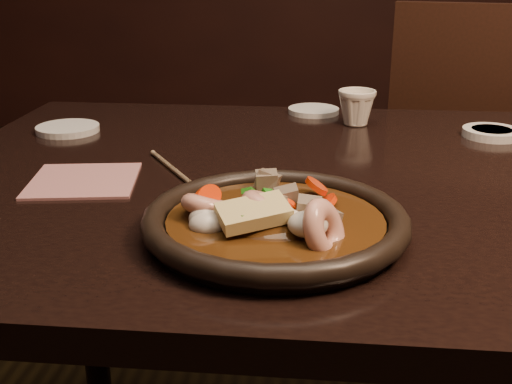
# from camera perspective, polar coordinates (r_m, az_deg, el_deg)

# --- Properties ---
(table) EXTENTS (1.60, 0.90, 0.75)m
(table) POSITION_cam_1_polar(r_m,az_deg,el_deg) (1.02, 16.33, -2.85)
(table) COLOR black
(table) RESTS_ON floor
(chair) EXTENTS (0.54, 0.54, 0.96)m
(chair) POSITION_cam_1_polar(r_m,az_deg,el_deg) (1.76, 18.83, 1.40)
(chair) COLOR black
(chair) RESTS_ON floor
(plate) EXTENTS (0.31, 0.31, 0.03)m
(plate) POSITION_cam_1_polar(r_m,az_deg,el_deg) (0.75, 1.74, -2.73)
(plate) COLOR black
(plate) RESTS_ON table
(stirfry) EXTENTS (0.21, 0.21, 0.07)m
(stirfry) POSITION_cam_1_polar(r_m,az_deg,el_deg) (0.75, 1.25, -2.27)
(stirfry) COLOR #351C09
(stirfry) RESTS_ON plate
(soy_dish) EXTENTS (0.10, 0.10, 0.01)m
(soy_dish) POSITION_cam_1_polar(r_m,az_deg,el_deg) (1.24, 20.22, 4.96)
(soy_dish) COLOR white
(soy_dish) RESTS_ON table
(saucer_left) EXTENTS (0.12, 0.12, 0.01)m
(saucer_left) POSITION_cam_1_polar(r_m,az_deg,el_deg) (1.25, -16.39, 5.42)
(saucer_left) COLOR white
(saucer_left) RESTS_ON table
(saucer_right) EXTENTS (0.11, 0.11, 0.01)m
(saucer_right) POSITION_cam_1_polar(r_m,az_deg,el_deg) (1.35, 5.14, 7.22)
(saucer_right) COLOR white
(saucer_right) RESTS_ON table
(tea_cup) EXTENTS (0.09, 0.08, 0.07)m
(tea_cup) POSITION_cam_1_polar(r_m,az_deg,el_deg) (1.26, 8.92, 7.54)
(tea_cup) COLOR #F0E6CF
(tea_cup) RESTS_ON table
(chopsticks) EXTENTS (0.15, 0.22, 0.01)m
(chopsticks) POSITION_cam_1_polar(r_m,az_deg,el_deg) (0.96, -6.75, 1.52)
(chopsticks) COLOR #9F805A
(chopsticks) RESTS_ON table
(napkin) EXTENTS (0.17, 0.17, 0.00)m
(napkin) POSITION_cam_1_polar(r_m,az_deg,el_deg) (0.97, -15.06, 0.99)
(napkin) COLOR #A46665
(napkin) RESTS_ON table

